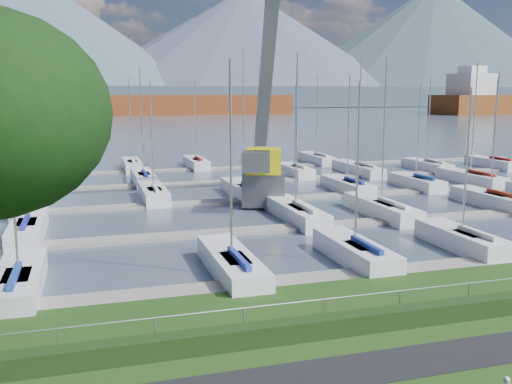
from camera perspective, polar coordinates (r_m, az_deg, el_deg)
name	(u,v)px	position (r m, az deg, el deg)	size (l,w,h in m)	color
path	(392,364)	(19.16, 13.46, -16.43)	(160.00, 2.00, 0.04)	black
water	(105,112)	(278.04, -14.87, 7.76)	(800.00, 540.00, 0.20)	#465366
hedge	(355,323)	(21.09, 9.89, -12.75)	(80.00, 0.70, 0.70)	#1B3212
fence	(351,296)	(21.12, 9.47, -10.23)	(0.04, 0.04, 80.00)	#969A9E
foothill	(100,97)	(347.88, -15.31, 9.16)	(900.00, 80.00, 12.00)	#415160
mountains	(106,37)	(424.42, -14.81, 14.76)	(1190.00, 360.00, 115.00)	#3B4856
docks	(206,203)	(45.48, -5.04, -1.09)	(90.00, 41.60, 0.25)	slate
crane	(265,133)	(44.76, 0.88, 5.94)	(5.62, 13.48, 22.35)	#505256
cargo_ship_mid	(154,105)	(230.90, -10.20, 8.53)	(103.93, 24.22, 21.50)	brown
sailboat_fleet	(169,132)	(47.19, -8.67, 5.98)	(75.41, 49.06, 13.16)	#A62C16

